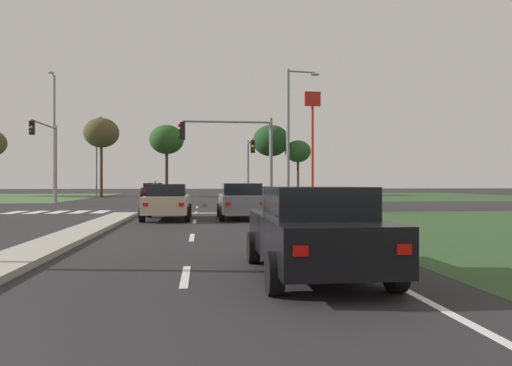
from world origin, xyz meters
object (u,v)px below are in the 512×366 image
at_px(street_lamp_second, 291,131).
at_px(car_black_fourth, 314,230).
at_px(car_maroon_second, 151,190).
at_px(treeline_fifth, 271,141).
at_px(fastfood_pole_sign, 312,120).
at_px(car_white_third, 156,189).
at_px(treeline_third, 101,133).
at_px(car_beige_fifth, 167,201).
at_px(pedestrian_at_median, 155,188).
at_px(treeline_sixth, 298,152).
at_px(street_lamp_fourth, 97,152).
at_px(treeline_fourth, 167,140).
at_px(traffic_signal_far_left, 48,147).
at_px(traffic_signal_near_right, 235,146).
at_px(car_grey_near, 241,201).
at_px(street_lamp_third, 54,132).
at_px(traffic_signal_far_right, 250,159).

bearing_deg(street_lamp_second, car_black_fourth, -99.44).
relative_size(car_maroon_second, treeline_fifth, 0.48).
height_order(fastfood_pole_sign, treeline_fifth, fastfood_pole_sign).
xyz_separation_m(car_white_third, treeline_third, (-5.63, -7.14, 6.63)).
bearing_deg(car_beige_fifth, fastfood_pole_sign, 66.19).
distance_m(car_black_fourth, fastfood_pole_sign, 46.90).
bearing_deg(pedestrian_at_median, treeline_sixth, 150.59).
bearing_deg(treeline_sixth, car_beige_fifth, -108.96).
distance_m(street_lamp_fourth, treeline_fourth, 8.57).
height_order(traffic_signal_far_left, pedestrian_at_median, traffic_signal_far_left).
distance_m(car_black_fourth, treeline_fourth, 54.62).
xyz_separation_m(car_maroon_second, treeline_third, (-5.58, -0.95, 6.64)).
height_order(traffic_signal_near_right, treeline_third, treeline_third).
bearing_deg(car_beige_fifth, car_grey_near, 0.18).
distance_m(car_grey_near, treeline_third, 39.64).
bearing_deg(traffic_signal_far_left, car_beige_fifth, -58.09).
relative_size(car_maroon_second, street_lamp_third, 0.41).
distance_m(car_white_third, treeline_fifth, 16.59).
bearing_deg(street_lamp_third, fastfood_pole_sign, 20.95).
relative_size(street_lamp_second, fastfood_pole_sign, 0.71).
xyz_separation_m(fastfood_pole_sign, treeline_third, (-24.06, 5.16, -1.17)).
bearing_deg(car_beige_fifth, street_lamp_third, 117.01).
xyz_separation_m(car_maroon_second, car_black_fourth, (8.01, -51.15, -0.01)).
relative_size(street_lamp_second, street_lamp_fourth, 0.88).
relative_size(traffic_signal_far_right, street_lamp_fourth, 0.53).
relative_size(car_grey_near, street_lamp_third, 0.39).
height_order(traffic_signal_far_right, treeline_third, treeline_third).
bearing_deg(treeline_fifth, traffic_signal_far_left, -128.98).
xyz_separation_m(pedestrian_at_median, fastfood_pole_sign, (16.27, 11.83, 7.46)).
distance_m(fastfood_pole_sign, treeline_fifth, 10.30).
bearing_deg(street_lamp_second, fastfood_pole_sign, 74.02).
distance_m(car_white_third, car_beige_fifth, 44.09).
xyz_separation_m(pedestrian_at_median, treeline_fourth, (-0.49, 20.69, 5.89)).
height_order(pedestrian_at_median, treeline_fourth, treeline_fourth).
bearing_deg(traffic_signal_far_right, car_black_fourth, -93.57).
bearing_deg(street_lamp_second, car_maroon_second, 110.29).
distance_m(car_white_third, treeline_third, 11.26).
bearing_deg(fastfood_pole_sign, treeline_fifth, 108.89).
relative_size(car_beige_fifth, traffic_signal_far_right, 0.87).
relative_size(treeline_third, treeline_sixth, 1.27).
distance_m(traffic_signal_far_left, fastfood_pole_sign, 28.84).
xyz_separation_m(traffic_signal_near_right, treeline_fifth, (7.26, 36.49, 3.47)).
relative_size(car_beige_fifth, pedestrian_at_median, 2.63).
xyz_separation_m(car_beige_fifth, treeline_sixth, (14.30, 41.65, 4.96)).
relative_size(street_lamp_fourth, fastfood_pole_sign, 0.81).
height_order(car_maroon_second, traffic_signal_near_right, traffic_signal_near_right).
height_order(car_maroon_second, car_white_third, car_white_third).
bearing_deg(traffic_signal_far_right, street_lamp_second, -80.95).
relative_size(treeline_third, treeline_fifth, 1.00).
distance_m(street_lamp_second, treeline_fourth, 35.01).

